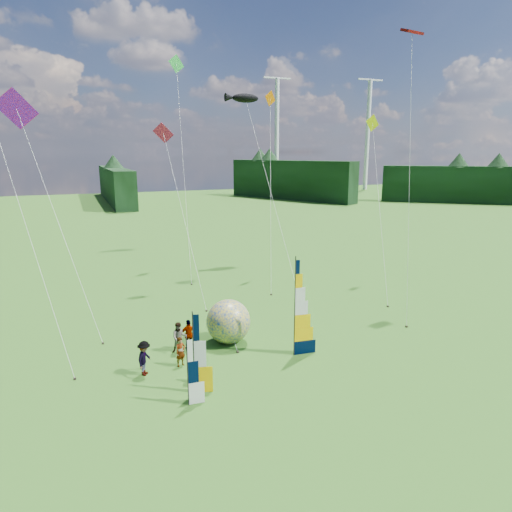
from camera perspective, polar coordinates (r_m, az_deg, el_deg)
name	(u,v)px	position (r m, az deg, el deg)	size (l,w,h in m)	color
ground	(310,391)	(21.65, 6.72, -16.38)	(220.00, 220.00, 0.00)	#26611A
treeline_ring	(312,307)	(20.01, 7.03, -6.32)	(210.00, 210.00, 8.00)	#1C3D1F
turbine_left	(367,136)	(136.86, 13.76, 14.38)	(8.00, 1.20, 30.00)	silver
turbine_right	(277,136)	(130.39, 2.61, 14.81)	(8.00, 1.20, 30.00)	silver
feather_banner_main	(295,309)	(23.90, 4.87, -6.59)	(1.40, 0.10, 5.20)	black
side_banner_left	(194,354)	(20.68, -7.81, -12.09)	(1.03, 0.10, 3.72)	#FFBE00
side_banner_far	(188,373)	(19.96, -8.54, -14.27)	(0.89, 0.10, 2.97)	white
bol_inflatable	(228,321)	(25.92, -3.47, -8.17)	(2.50, 2.50, 2.50)	navy
spectator_a	(180,352)	(23.68, -9.42, -11.74)	(0.55, 0.36, 1.51)	#66594C
spectator_b	(179,338)	(25.14, -9.56, -10.02)	(0.82, 0.40, 1.68)	#66594C
spectator_c	(144,358)	(23.12, -13.78, -12.29)	(1.11, 0.41, 1.72)	#66594C
spectator_d	(189,335)	(25.41, -8.38, -9.71)	(0.99, 0.41, 1.69)	#66594C
camp_chair	(198,374)	(21.87, -7.23, -14.48)	(0.62, 0.62, 1.07)	navy
kite_whale	(269,175)	(39.89, 1.61, 10.03)	(3.80, 16.09, 17.15)	black
kite_rainbow_delta	(56,202)	(29.55, -23.77, 6.18)	(7.90, 12.24, 15.31)	red
kite_parafoil	(410,161)	(31.25, 18.74, 11.15)	(6.61, 8.72, 19.93)	#CD0400
small_kite_red	(183,208)	(33.40, -9.09, 6.00)	(3.50, 10.48, 13.29)	#C71D41
small_kite_orange	(271,184)	(36.99, 1.85, 8.99)	(5.24, 9.55, 16.09)	#DE6500
small_kite_yellow	(380,200)	(35.90, 15.23, 6.75)	(5.79, 10.09, 14.00)	#D6D900
small_kite_pink	(21,204)	(25.66, -27.27, 5.80)	(5.91, 10.13, 16.04)	#D84281
small_kite_green	(183,160)	(40.75, -9.08, 11.81)	(4.17, 12.01, 19.80)	#32CD52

